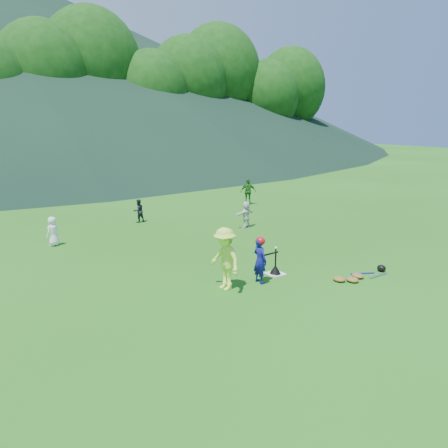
% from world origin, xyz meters
% --- Properties ---
extents(ground, '(120.00, 120.00, 0.00)m').
position_xyz_m(ground, '(0.00, 0.00, 0.00)').
color(ground, '#1F5313').
rests_on(ground, ground).
extents(home_plate, '(0.45, 0.45, 0.02)m').
position_xyz_m(home_plate, '(0.00, 0.00, 0.01)').
color(home_plate, silver).
rests_on(home_plate, ground).
extents(baseball, '(0.08, 0.08, 0.08)m').
position_xyz_m(baseball, '(0.00, 0.00, 0.74)').
color(baseball, white).
rests_on(baseball, batting_tee).
extents(batter_child, '(0.30, 0.44, 1.19)m').
position_xyz_m(batter_child, '(-0.75, -0.27, 0.59)').
color(batter_child, navy).
rests_on(batter_child, ground).
extents(adult_coach, '(0.62, 1.03, 1.55)m').
position_xyz_m(adult_coach, '(-1.73, -0.14, 0.78)').
color(adult_coach, '#C5F347').
rests_on(adult_coach, ground).
extents(fielder_a, '(0.57, 0.51, 0.98)m').
position_xyz_m(fielder_a, '(-4.32, 6.20, 0.49)').
color(fielder_a, white).
rests_on(fielder_a, ground).
extents(fielder_b, '(0.51, 0.43, 0.95)m').
position_xyz_m(fielder_b, '(-0.60, 7.88, 0.47)').
color(fielder_b, black).
rests_on(fielder_b, ground).
extents(fielder_c, '(0.81, 0.63, 1.28)m').
position_xyz_m(fielder_c, '(5.47, 8.57, 0.64)').
color(fielder_c, '#24681F').
rests_on(fielder_c, ground).
extents(fielder_d, '(0.99, 0.45, 1.03)m').
position_xyz_m(fielder_d, '(2.51, 4.74, 0.51)').
color(fielder_d, silver).
rests_on(fielder_d, ground).
extents(batting_tee, '(0.30, 0.30, 0.68)m').
position_xyz_m(batting_tee, '(0.00, 0.00, 0.13)').
color(batting_tee, black).
rests_on(batting_tee, home_plate).
extents(batter_gear, '(0.73, 0.26, 0.55)m').
position_xyz_m(batter_gear, '(-0.73, -0.27, 1.07)').
color(batter_gear, '#B40C13').
rests_on(batter_gear, ground).
extents(equipment_pile, '(1.80, 0.58, 0.19)m').
position_xyz_m(equipment_pile, '(1.62, -1.45, 0.07)').
color(equipment_pile, olive).
rests_on(equipment_pile, ground).
extents(outfield_fence, '(70.07, 0.08, 1.33)m').
position_xyz_m(outfield_fence, '(0.00, 28.00, 0.70)').
color(outfield_fence, gray).
rests_on(outfield_fence, ground).
extents(tree_line, '(70.04, 11.40, 14.82)m').
position_xyz_m(tree_line, '(0.20, 33.83, 8.21)').
color(tree_line, '#382314').
rests_on(tree_line, ground).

